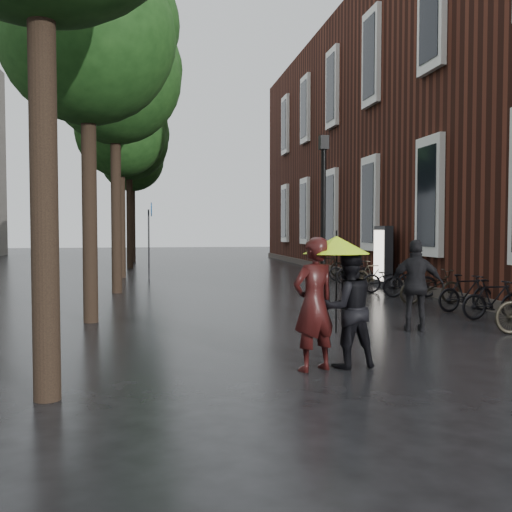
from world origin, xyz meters
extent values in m
plane|color=black|center=(0.00, 0.00, 0.00)|extent=(120.00, 120.00, 0.00)
cube|color=#38160F|center=(10.50, 19.50, 6.00)|extent=(10.00, 33.00, 12.00)
cube|color=silver|center=(5.45, 10.50, 3.00)|extent=(0.25, 1.60, 3.60)
cube|color=black|center=(5.35, 10.50, 3.00)|extent=(0.10, 1.20, 3.00)
cube|color=silver|center=(5.45, 10.50, 8.50)|extent=(0.25, 1.60, 3.60)
cube|color=black|center=(5.35, 10.50, 8.50)|extent=(0.10, 1.20, 3.00)
cube|color=silver|center=(5.45, 15.50, 3.00)|extent=(0.25, 1.60, 3.60)
cube|color=black|center=(5.35, 15.50, 3.00)|extent=(0.10, 1.20, 3.00)
cube|color=silver|center=(5.45, 15.50, 8.50)|extent=(0.25, 1.60, 3.60)
cube|color=black|center=(5.35, 15.50, 8.50)|extent=(0.10, 1.20, 3.00)
cube|color=silver|center=(5.45, 20.50, 3.00)|extent=(0.25, 1.60, 3.60)
cube|color=black|center=(5.35, 20.50, 3.00)|extent=(0.10, 1.20, 3.00)
cube|color=silver|center=(5.45, 20.50, 8.50)|extent=(0.25, 1.60, 3.60)
cube|color=black|center=(5.35, 20.50, 8.50)|extent=(0.10, 1.20, 3.00)
cube|color=silver|center=(5.45, 25.50, 3.00)|extent=(0.25, 1.60, 3.60)
cube|color=black|center=(5.35, 25.50, 3.00)|extent=(0.10, 1.20, 3.00)
cube|color=silver|center=(5.45, 25.50, 8.50)|extent=(0.25, 1.60, 3.60)
cube|color=black|center=(5.35, 25.50, 8.50)|extent=(0.10, 1.20, 3.00)
cube|color=silver|center=(5.45, 30.50, 3.00)|extent=(0.25, 1.60, 3.60)
cube|color=black|center=(5.35, 30.50, 3.00)|extent=(0.10, 1.20, 3.00)
cube|color=silver|center=(5.45, 30.50, 8.50)|extent=(0.25, 1.60, 3.60)
cube|color=black|center=(5.35, 30.50, 8.50)|extent=(0.10, 1.20, 3.00)
cube|color=#3F3833|center=(5.60, 19.50, 0.15)|extent=(0.40, 33.00, 0.30)
cylinder|color=black|center=(-4.00, 1.00, 2.34)|extent=(0.32, 0.32, 4.68)
cylinder|color=black|center=(-4.10, 7.00, 2.25)|extent=(0.32, 0.32, 4.51)
cylinder|color=black|center=(-3.90, 13.00, 2.48)|extent=(0.32, 0.32, 4.95)
cylinder|color=black|center=(-4.05, 19.00, 2.20)|extent=(0.32, 0.32, 4.40)
cylinder|color=black|center=(-3.95, 25.00, 2.39)|extent=(0.32, 0.32, 4.79)
cylinder|color=black|center=(-4.00, 31.00, 2.28)|extent=(0.32, 0.32, 4.57)
imported|color=black|center=(-0.49, 1.90, 0.96)|extent=(0.82, 0.69, 1.92)
imported|color=black|center=(0.06, 2.03, 0.87)|extent=(0.91, 0.75, 1.73)
cylinder|color=black|center=(-0.12, 2.03, 1.15)|extent=(0.02, 0.02, 1.29)
cone|color=#C6FF1A|center=(-0.12, 2.03, 1.80)|extent=(1.02, 1.02, 0.26)
cylinder|color=black|center=(-0.12, 2.03, 1.97)|extent=(0.02, 0.02, 0.08)
imported|color=black|center=(2.39, 4.77, 0.91)|extent=(1.15, 0.77, 1.82)
imported|color=black|center=(4.75, 5.90, 0.45)|extent=(1.51, 0.45, 0.91)
imported|color=black|center=(4.80, 7.17, 0.46)|extent=(1.58, 0.60, 0.93)
imported|color=black|center=(4.62, 8.71, 0.47)|extent=(1.80, 0.65, 0.94)
imported|color=black|center=(4.73, 10.28, 0.49)|extent=(1.68, 0.73, 0.98)
imported|color=black|center=(4.63, 11.62, 0.46)|extent=(1.79, 0.71, 0.92)
imported|color=black|center=(4.77, 13.35, 0.47)|extent=(1.59, 0.60, 0.93)
imported|color=black|center=(4.59, 14.82, 0.45)|extent=(1.55, 0.67, 0.90)
imported|color=black|center=(4.79, 16.11, 0.41)|extent=(1.63, 0.83, 0.82)
imported|color=black|center=(4.41, 17.91, 0.49)|extent=(1.66, 0.68, 0.97)
cube|color=black|center=(5.15, 13.44, 1.06)|extent=(0.29, 1.41, 2.13)
cube|color=silver|center=(4.99, 13.44, 1.11)|extent=(0.04, 1.19, 1.75)
cylinder|color=black|center=(1.87, 9.61, 2.14)|extent=(0.13, 0.13, 4.29)
cube|color=black|center=(1.87, 9.61, 4.39)|extent=(0.24, 0.24, 0.38)
sphere|color=#FFE5B2|center=(1.87, 9.61, 4.39)|extent=(0.19, 0.19, 0.19)
cylinder|color=#262628|center=(-2.94, 18.06, 1.40)|extent=(0.07, 0.07, 2.81)
cylinder|color=#0D4A96|center=(-2.82, 18.06, 2.81)|extent=(0.03, 0.56, 0.56)
camera|label=1|loc=(-2.74, -6.34, 2.04)|focal=42.00mm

